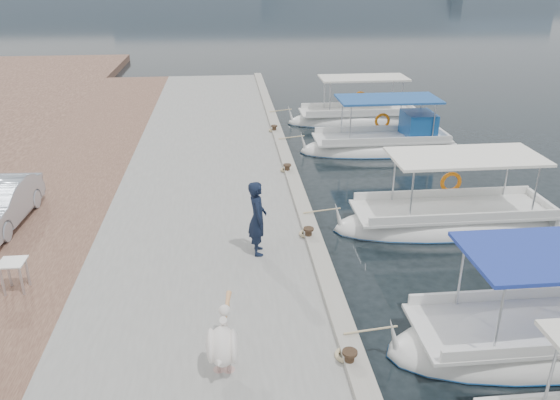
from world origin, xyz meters
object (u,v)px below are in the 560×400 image
object	(u,v)px
fishing_caique_c	(451,222)
fisherman	(257,218)
fishing_caique_b	(536,342)
fishing_caique_e	(358,120)
pelican	(223,344)
fishing_caique_d	(383,146)

from	to	relation	value
fishing_caique_c	fisherman	xyz separation A→B (m)	(-5.89, -1.93, 1.34)
fishing_caique_c	fishing_caique_b	bearing A→B (deg)	-94.65
fishing_caique_b	fishing_caique_e	xyz separation A→B (m)	(0.37, 17.33, -0.00)
fishing_caique_c	pelican	size ratio (longest dim) A/B	4.86
fishing_caique_b	fishing_caique_c	bearing A→B (deg)	85.35
pelican	fishing_caique_b	bearing A→B (deg)	5.63
fishing_caique_b	pelican	xyz separation A→B (m)	(-6.33, -0.62, 0.96)
fishing_caique_b	pelican	distance (m)	6.43
fishing_caique_c	fishing_caique_e	xyz separation A→B (m)	(-0.09, 11.73, 0.00)
fishing_caique_e	pelican	size ratio (longest dim) A/B	4.74
fishing_caique_d	fishing_caique_e	distance (m)	4.47
fishing_caique_d	fishing_caique_b	bearing A→B (deg)	-91.81
fishing_caique_b	fishing_caique_d	distance (m)	12.87
fishing_caique_e	pelican	distance (m)	19.19
fishing_caique_e	pelican	xyz separation A→B (m)	(-6.69, -17.96, 0.96)
fishing_caique_d	pelican	world-z (taller)	fishing_caique_d
fishing_caique_b	fishing_caique_c	xyz separation A→B (m)	(0.46, 5.60, -0.00)
fishing_caique_c	fishing_caique_d	size ratio (longest dim) A/B	1.05
fishing_caique_c	fishing_caique_d	world-z (taller)	same
fishing_caique_c	fishing_caique_e	bearing A→B (deg)	90.43
fishing_caique_b	fisherman	size ratio (longest dim) A/B	3.25
fishing_caique_b	fisherman	world-z (taller)	fisherman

